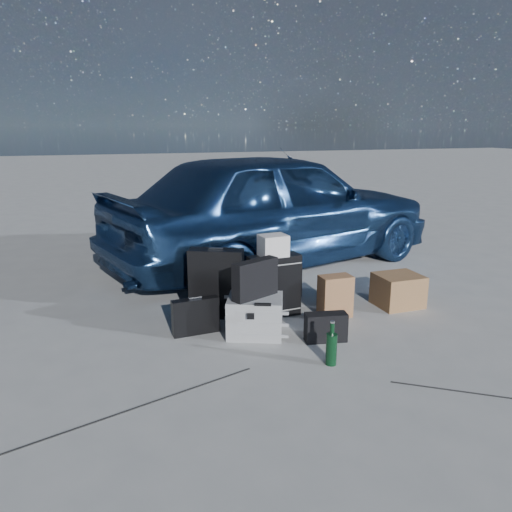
% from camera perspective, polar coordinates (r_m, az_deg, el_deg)
% --- Properties ---
extents(ground, '(60.00, 60.00, 0.00)m').
position_cam_1_polar(ground, '(4.29, 6.84, -10.06)').
color(ground, '#ACACA7').
rests_on(ground, ground).
extents(car, '(4.78, 3.01, 1.52)m').
position_cam_1_polar(car, '(6.46, 2.25, 5.53)').
color(car, navy).
rests_on(car, ground).
extents(pelican_case, '(0.58, 0.54, 0.34)m').
position_cam_1_polar(pelican_case, '(4.40, -0.10, -6.85)').
color(pelican_case, '#A4A6A9').
rests_on(pelican_case, ground).
extents(laptop_bag, '(0.45, 0.28, 0.33)m').
position_cam_1_polar(laptop_bag, '(4.29, -0.10, -2.65)').
color(laptop_bag, black).
rests_on(laptop_bag, pelican_case).
extents(briefcase, '(0.42, 0.12, 0.32)m').
position_cam_1_polar(briefcase, '(4.45, -6.92, -6.85)').
color(briefcase, black).
rests_on(briefcase, ground).
extents(suitcase_left, '(0.54, 0.38, 0.66)m').
position_cam_1_polar(suitcase_left, '(4.77, -4.54, -3.12)').
color(suitcase_left, black).
rests_on(suitcase_left, ground).
extents(suitcase_right, '(0.51, 0.22, 0.60)m').
position_cam_1_polar(suitcase_right, '(4.79, 2.08, -3.43)').
color(suitcase_right, black).
rests_on(suitcase_right, ground).
extents(white_carton, '(0.27, 0.22, 0.20)m').
position_cam_1_polar(white_carton, '(4.66, 1.98, 1.21)').
color(white_carton, silver).
rests_on(white_carton, suitcase_right).
extents(duffel_bag, '(0.74, 0.58, 0.34)m').
position_cam_1_polar(duffel_bag, '(5.21, 1.67, -3.40)').
color(duffel_bag, black).
rests_on(duffel_bag, ground).
extents(flat_box_white, '(0.46, 0.37, 0.07)m').
position_cam_1_polar(flat_box_white, '(5.14, 1.56, -1.19)').
color(flat_box_white, silver).
rests_on(flat_box_white, duffel_bag).
extents(flat_box_black, '(0.30, 0.26, 0.05)m').
position_cam_1_polar(flat_box_black, '(5.12, 1.49, -0.52)').
color(flat_box_black, black).
rests_on(flat_box_black, flat_box_white).
extents(kraft_bag, '(0.31, 0.18, 0.41)m').
position_cam_1_polar(kraft_bag, '(4.85, 9.04, -4.56)').
color(kraft_bag, '#92613F').
rests_on(kraft_bag, ground).
extents(cardboard_box, '(0.44, 0.39, 0.33)m').
position_cam_1_polar(cardboard_box, '(5.29, 15.93, -3.78)').
color(cardboard_box, olive).
rests_on(cardboard_box, ground).
extents(messenger_bag, '(0.37, 0.19, 0.25)m').
position_cam_1_polar(messenger_bag, '(4.33, 7.98, -8.06)').
color(messenger_bag, black).
rests_on(messenger_bag, ground).
extents(green_bottle, '(0.11, 0.11, 0.34)m').
position_cam_1_polar(green_bottle, '(3.91, 8.63, -9.88)').
color(green_bottle, black).
rests_on(green_bottle, ground).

